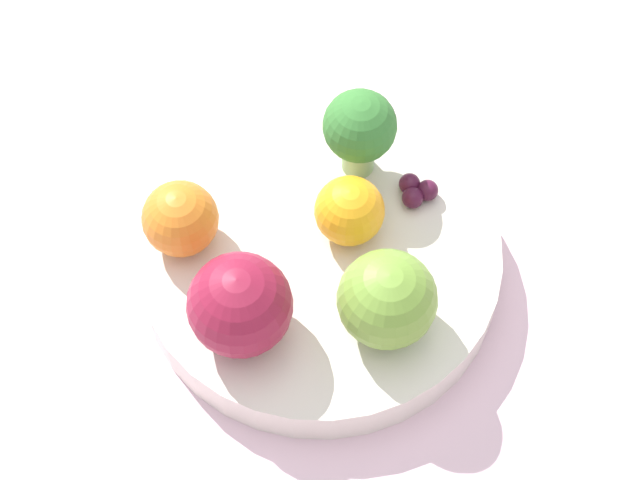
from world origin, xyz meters
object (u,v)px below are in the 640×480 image
broccoli (360,129)px  apple_red (240,305)px  grape_cluster (417,191)px  apple_green (384,302)px  orange_front (180,219)px  orange_back (351,212)px  bowl (320,260)px

broccoli → apple_red: 0.14m
grape_cluster → apple_red: bearing=93.8°
broccoli → grape_cluster: 0.06m
apple_red → apple_green: bearing=-125.1°
orange_front → apple_green: bearing=-153.2°
orange_back → bowl: bearing=86.6°
orange_back → grape_cluster: 0.05m
broccoli → grape_cluster: size_ratio=2.67×
bowl → apple_green: (-0.07, 0.00, 0.05)m
bowl → orange_front: orange_front is taller
apple_red → grape_cluster: size_ratio=2.46×
apple_red → apple_green: (-0.05, -0.07, -0.00)m
orange_back → orange_front: bearing=56.0°
broccoli → orange_back: (-0.04, 0.04, -0.02)m
bowl → orange_back: size_ratio=5.22×
broccoli → orange_front: bearing=79.6°
apple_red → apple_green: apple_red is taller
orange_back → broccoli: bearing=-43.7°
broccoli → apple_green: 0.12m
apple_red → orange_front: 0.08m
apple_green → orange_front: 0.14m
bowl → broccoli: 0.09m
broccoli → apple_green: broccoli is taller
bowl → grape_cluster: 0.08m
bowl → apple_green: 0.08m
bowl → apple_green: bearing=177.7°
apple_red → orange_back: size_ratio=1.41×
bowl → orange_back: (-0.00, -0.02, 0.04)m
orange_front → orange_back: 0.11m
bowl → broccoli: (0.04, -0.06, 0.06)m
apple_green → orange_back: apple_green is taller
bowl → apple_red: apple_red is taller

